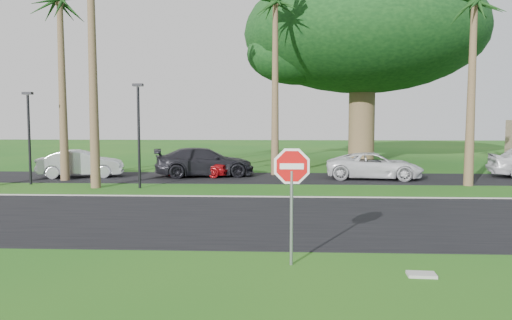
{
  "coord_description": "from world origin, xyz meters",
  "views": [
    {
      "loc": [
        0.24,
        -13.37,
        3.08
      ],
      "look_at": [
        -0.49,
        2.18,
        1.8
      ],
      "focal_mm": 35.0,
      "sensor_mm": 36.0,
      "label": 1
    }
  ],
  "objects_px": {
    "car_silver": "(81,164)",
    "car_red": "(196,164)",
    "stop_sign_near": "(292,182)",
    "car_dark": "(204,162)",
    "car_minivan": "(374,166)"
  },
  "relations": [
    {
      "from": "car_silver",
      "to": "car_red",
      "type": "xyz_separation_m",
      "value": [
        5.97,
        0.74,
        -0.04
      ]
    },
    {
      "from": "stop_sign_near",
      "to": "car_dark",
      "type": "distance_m",
      "value": 16.58
    },
    {
      "from": "stop_sign_near",
      "to": "car_minivan",
      "type": "relative_size",
      "value": 0.54
    },
    {
      "from": "car_silver",
      "to": "car_dark",
      "type": "relative_size",
      "value": 0.82
    },
    {
      "from": "stop_sign_near",
      "to": "car_minivan",
      "type": "bearing_deg",
      "value": 73.25
    },
    {
      "from": "stop_sign_near",
      "to": "car_dark",
      "type": "relative_size",
      "value": 0.5
    },
    {
      "from": "car_silver",
      "to": "car_minivan",
      "type": "height_order",
      "value": "car_silver"
    },
    {
      "from": "car_silver",
      "to": "car_minivan",
      "type": "bearing_deg",
      "value": -103.19
    },
    {
      "from": "car_red",
      "to": "car_minivan",
      "type": "height_order",
      "value": "car_minivan"
    },
    {
      "from": "car_dark",
      "to": "car_red",
      "type": "bearing_deg",
      "value": 65.56
    },
    {
      "from": "car_dark",
      "to": "car_silver",
      "type": "bearing_deg",
      "value": 82.49
    },
    {
      "from": "car_minivan",
      "to": "stop_sign_near",
      "type": "bearing_deg",
      "value": 169.57
    },
    {
      "from": "stop_sign_near",
      "to": "car_minivan",
      "type": "distance_m",
      "value": 15.97
    },
    {
      "from": "car_red",
      "to": "car_dark",
      "type": "xyz_separation_m",
      "value": [
        0.49,
        -0.1,
        0.09
      ]
    },
    {
      "from": "stop_sign_near",
      "to": "car_minivan",
      "type": "xyz_separation_m",
      "value": [
        4.59,
        15.26,
        -1.1
      ]
    }
  ]
}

